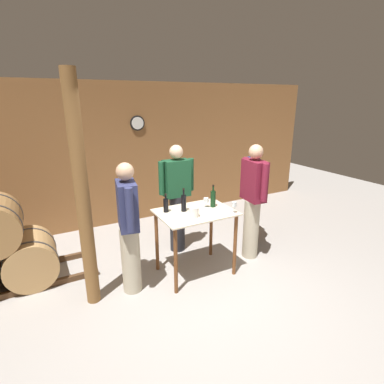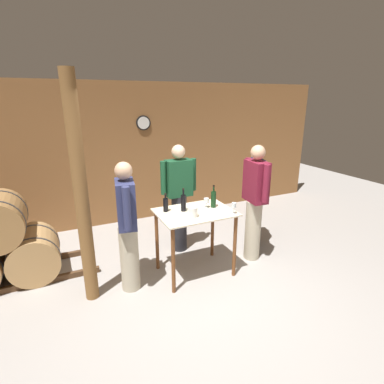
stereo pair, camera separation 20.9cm
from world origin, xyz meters
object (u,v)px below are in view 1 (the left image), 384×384
at_px(wine_glass_near_center, 234,205).
at_px(person_host, 129,227).
at_px(wine_bottle_far_left, 166,205).
at_px(person_visitor_with_scarf, 253,200).
at_px(ice_bucket, 194,212).
at_px(person_visitor_near_door, 253,193).
at_px(wine_bottle_left, 184,203).
at_px(wooden_post, 82,197).
at_px(wine_bottle_center, 213,198).
at_px(person_visitor_bearded, 177,197).
at_px(wine_glass_near_left, 206,200).

relative_size(wine_glass_near_center, person_host, 0.09).
bearing_deg(wine_bottle_far_left, person_visitor_with_scarf, -7.96).
relative_size(ice_bucket, person_host, 0.08).
distance_m(person_visitor_with_scarf, person_visitor_near_door, 0.49).
bearing_deg(wine_bottle_left, wooden_post, -177.57).
xyz_separation_m(ice_bucket, person_host, (-0.81, 0.17, -0.10)).
bearing_deg(person_host, wine_bottle_center, 1.50).
bearing_deg(wooden_post, person_visitor_bearded, 25.01).
bearing_deg(person_visitor_with_scarf, wine_glass_near_left, 173.82).
bearing_deg(wine_glass_near_left, person_host, -177.01).
xyz_separation_m(wine_bottle_left, person_visitor_near_door, (1.42, 0.28, -0.16)).
relative_size(wine_bottle_far_left, person_visitor_bearded, 0.15).
relative_size(wine_bottle_left, wine_bottle_center, 1.01).
height_order(wine_bottle_far_left, wine_bottle_center, wine_bottle_center).
xyz_separation_m(wooden_post, wine_bottle_center, (1.72, 0.01, -0.30)).
height_order(person_host, person_visitor_bearded, person_visitor_bearded).
distance_m(wine_bottle_far_left, wine_glass_near_left, 0.58).
distance_m(wooden_post, wine_glass_near_center, 1.90).
bearing_deg(person_host, wine_bottle_left, 5.44).
relative_size(wine_bottle_left, wine_glass_near_left, 2.34).
xyz_separation_m(wooden_post, person_visitor_with_scarf, (2.40, -0.04, -0.41)).
bearing_deg(wine_bottle_center, person_visitor_bearded, 109.24).
bearing_deg(person_visitor_bearded, wine_bottle_left, -107.46).
xyz_separation_m(wine_glass_near_center, ice_bucket, (-0.54, 0.14, -0.05)).
relative_size(wooden_post, wine_bottle_far_left, 10.44).
relative_size(wine_bottle_far_left, wine_bottle_center, 0.80).
xyz_separation_m(wine_bottle_far_left, wine_bottle_left, (0.22, -0.09, 0.02)).
distance_m(wine_glass_near_center, person_visitor_bearded, 1.09).
distance_m(wine_glass_near_center, ice_bucket, 0.56).
distance_m(wooden_post, wine_glass_near_left, 1.66).
bearing_deg(wine_bottle_far_left, person_visitor_bearded, 52.36).
height_order(wine_glass_near_center, person_visitor_near_door, person_visitor_near_door).
bearing_deg(wine_bottle_far_left, wine_glass_near_left, -10.36).
height_order(wooden_post, person_visitor_with_scarf, wooden_post).
distance_m(wooden_post, person_visitor_near_door, 2.76).
distance_m(wine_bottle_left, person_visitor_near_door, 1.46).
relative_size(wine_glass_near_left, ice_bucket, 1.04).
height_order(wine_bottle_far_left, person_visitor_with_scarf, person_visitor_with_scarf).
distance_m(wine_bottle_center, person_visitor_near_door, 1.04).
distance_m(wine_bottle_far_left, wine_bottle_left, 0.24).
xyz_separation_m(wooden_post, person_visitor_near_door, (2.71, 0.33, -0.46)).
bearing_deg(person_visitor_bearded, ice_bucket, -101.50).
bearing_deg(person_visitor_with_scarf, wine_bottle_left, 174.88).
height_order(wine_glass_near_center, person_visitor_with_scarf, person_visitor_with_scarf).
height_order(wooden_post, person_host, wooden_post).
bearing_deg(person_visitor_bearded, wine_bottle_far_left, -127.64).
relative_size(wine_bottle_center, wine_glass_near_left, 2.32).
distance_m(wine_bottle_far_left, person_visitor_with_scarf, 1.35).
distance_m(wine_bottle_far_left, ice_bucket, 0.42).
xyz_separation_m(wine_glass_near_center, person_visitor_with_scarf, (0.55, 0.28, -0.10)).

